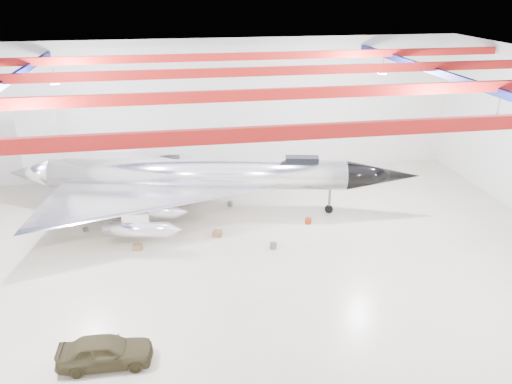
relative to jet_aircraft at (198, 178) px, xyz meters
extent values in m
plane|color=#BDB396|center=(2.03, -7.54, -2.53)|extent=(40.00, 40.00, 0.00)
plane|color=silver|center=(2.03, 7.46, 2.97)|extent=(40.00, 0.00, 40.00)
plane|color=#0A0F38|center=(2.03, -7.54, 8.47)|extent=(40.00, 40.00, 0.00)
cube|color=maroon|center=(2.03, -16.54, 7.87)|extent=(39.50, 0.25, 0.50)
cube|color=maroon|center=(2.03, -10.54, 7.87)|extent=(39.50, 0.25, 0.50)
cube|color=maroon|center=(2.03, -4.54, 7.87)|extent=(39.50, 0.25, 0.50)
cube|color=maroon|center=(2.03, 1.46, 7.87)|extent=(39.50, 0.25, 0.50)
cube|color=#0D1551|center=(14.03, -7.54, 7.57)|extent=(0.25, 29.50, 0.40)
cube|color=silver|center=(12.03, -13.54, 7.17)|extent=(0.55, 0.55, 0.25)
cube|color=silver|center=(-7.97, -1.54, 7.17)|extent=(0.55, 0.55, 0.25)
cube|color=silver|center=(12.03, -1.54, 7.17)|extent=(0.55, 0.55, 0.25)
cylinder|color=silver|center=(0.05, -0.01, 0.29)|extent=(20.18, 5.86, 2.02)
cone|color=black|center=(12.43, -2.43, 0.29)|extent=(5.34, 2.95, 2.02)
cone|color=silver|center=(-11.33, 2.22, 0.29)|extent=(3.36, 2.56, 2.02)
cube|color=silver|center=(-10.34, 2.02, 2.92)|extent=(2.79, 0.66, 4.54)
cube|color=black|center=(6.98, -1.37, 1.35)|extent=(2.33, 1.22, 0.50)
cylinder|color=silver|center=(-3.98, -4.87, -1.12)|extent=(3.94, 1.63, 0.91)
cylinder|color=silver|center=(-3.50, -2.40, -1.12)|extent=(3.94, 1.63, 0.91)
cylinder|color=silver|center=(-2.33, 3.54, -1.12)|extent=(3.94, 1.63, 0.91)
cylinder|color=silver|center=(-1.85, 6.01, -1.12)|extent=(3.94, 1.63, 0.91)
cylinder|color=#59595B|center=(8.96, -1.76, -1.62)|extent=(0.18, 0.18, 1.82)
cylinder|color=black|center=(8.96, -1.76, -2.25)|extent=(0.60, 0.33, 0.56)
cylinder|color=#59595B|center=(-4.39, -1.71, -1.62)|extent=(0.18, 0.18, 1.82)
cylinder|color=black|center=(-4.39, -1.71, -2.25)|extent=(0.60, 0.33, 0.56)
cylinder|color=#59595B|center=(-3.42, 3.24, -1.62)|extent=(0.18, 0.18, 1.82)
cylinder|color=black|center=(-3.42, 3.24, -2.25)|extent=(0.60, 0.33, 0.56)
imported|color=#36301B|center=(-4.90, -14.56, -1.86)|extent=(4.00, 1.72, 1.34)
cube|color=olive|center=(-4.03, -4.79, -2.35)|extent=(0.60, 0.52, 0.36)
cylinder|color=#59595B|center=(4.10, -6.06, -2.34)|extent=(0.44, 0.44, 0.38)
cube|color=#59595B|center=(-7.49, -1.71, -2.42)|extent=(0.40, 0.36, 0.23)
cylinder|color=maroon|center=(7.10, -3.13, -2.34)|extent=(0.49, 0.49, 0.38)
cube|color=olive|center=(0.90, -3.88, -2.34)|extent=(0.67, 0.60, 0.38)
cylinder|color=#59595B|center=(2.28, 0.65, -2.37)|extent=(0.38, 0.38, 0.32)
camera|label=1|loc=(-1.48, -32.08, 12.51)|focal=35.00mm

